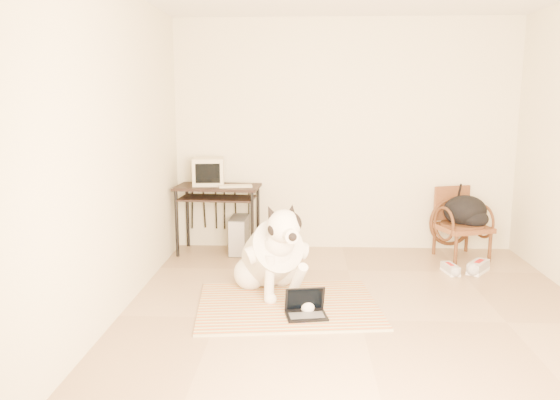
# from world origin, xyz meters

# --- Properties ---
(floor) EXTENTS (4.50, 4.50, 0.00)m
(floor) POSITION_xyz_m (0.00, 0.00, 0.00)
(floor) COLOR #9E8160
(floor) RESTS_ON ground
(wall_back) EXTENTS (4.50, 0.00, 4.50)m
(wall_back) POSITION_xyz_m (0.00, 2.25, 1.35)
(wall_back) COLOR beige
(wall_back) RESTS_ON floor
(wall_front) EXTENTS (4.50, 0.00, 4.50)m
(wall_front) POSITION_xyz_m (0.00, -2.25, 1.35)
(wall_front) COLOR beige
(wall_front) RESTS_ON floor
(wall_left) EXTENTS (0.00, 4.50, 4.50)m
(wall_left) POSITION_xyz_m (-2.00, 0.00, 1.35)
(wall_left) COLOR beige
(wall_left) RESTS_ON floor
(rug) EXTENTS (1.66, 1.34, 0.02)m
(rug) POSITION_xyz_m (-0.60, 0.28, 0.01)
(rug) COLOR #D55C25
(rug) RESTS_ON floor
(dog) EXTENTS (0.75, 1.12, 0.93)m
(dog) POSITION_xyz_m (-0.76, 0.58, 0.37)
(dog) COLOR white
(dog) RESTS_ON rug
(laptop) EXTENTS (0.37, 0.29, 0.23)m
(laptop) POSITION_xyz_m (-0.45, 0.03, 0.08)
(laptop) COLOR black
(laptop) RESTS_ON rug
(computer_desk) EXTENTS (0.99, 0.59, 0.79)m
(computer_desk) POSITION_xyz_m (-1.47, 1.94, 0.68)
(computer_desk) COLOR black
(computer_desk) RESTS_ON floor
(crt_monitor) EXTENTS (0.39, 0.38, 0.31)m
(crt_monitor) POSITION_xyz_m (-1.58, 2.01, 0.95)
(crt_monitor) COLOR beige
(crt_monitor) RESTS_ON computer_desk
(desk_keyboard) EXTENTS (0.39, 0.20, 0.02)m
(desk_keyboard) POSITION_xyz_m (-1.25, 1.86, 0.81)
(desk_keyboard) COLOR beige
(desk_keyboard) RESTS_ON computer_desk
(pc_tower) EXTENTS (0.20, 0.46, 0.43)m
(pc_tower) POSITION_xyz_m (-1.22, 1.95, 0.21)
(pc_tower) COLOR #4D4E50
(pc_tower) RESTS_ON floor
(rattan_chair) EXTENTS (0.65, 0.64, 0.79)m
(rattan_chair) POSITION_xyz_m (1.30, 1.89, 0.40)
(rattan_chair) COLOR brown
(rattan_chair) RESTS_ON floor
(backpack) EXTENTS (0.48, 0.42, 0.35)m
(backpack) POSITION_xyz_m (1.36, 1.86, 0.53)
(backpack) COLOR black
(backpack) RESTS_ON rattan_chair
(sneaker_left) EXTENTS (0.15, 0.28, 0.09)m
(sneaker_left) POSITION_xyz_m (1.05, 1.28, 0.04)
(sneaker_left) COLOR white
(sneaker_left) RESTS_ON floor
(sneaker_right) EXTENTS (0.31, 0.35, 0.12)m
(sneaker_right) POSITION_xyz_m (1.35, 1.32, 0.05)
(sneaker_right) COLOR white
(sneaker_right) RESTS_ON floor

